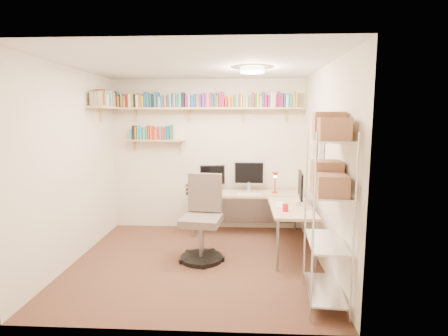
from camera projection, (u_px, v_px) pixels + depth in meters
The scene contains 6 objects.
ground at pixel (197, 262), 4.57m from camera, with size 3.20×3.20×0.00m, color #492E1F.
room_shell at pixel (196, 144), 4.35m from camera, with size 3.24×3.04×2.52m.
wall_shelves at pixel (180, 108), 5.59m from camera, with size 3.12×1.09×0.80m.
corner_desk at pixel (249, 196), 5.39m from camera, with size 1.81×1.73×1.18m.
office_chair at pixel (202, 224), 4.62m from camera, with size 0.59×0.60×1.13m.
wire_rack at pixel (329, 169), 3.39m from camera, with size 0.43×0.78×1.92m.
Camera 1 is at (0.57, -4.33, 1.86)m, focal length 28.00 mm.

